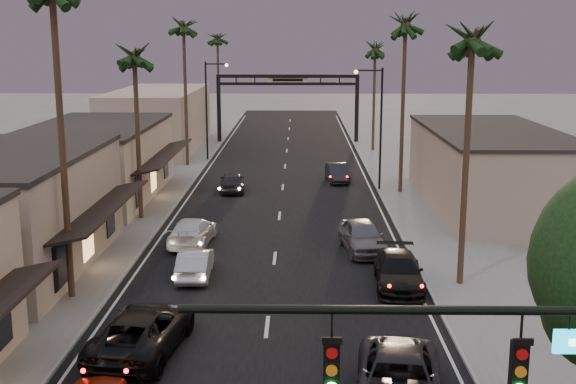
{
  "coord_description": "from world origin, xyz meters",
  "views": [
    {
      "loc": [
        1.23,
        -7.47,
        11.08
      ],
      "look_at": [
        0.61,
        32.61,
        2.5
      ],
      "focal_mm": 45.0,
      "sensor_mm": 36.0,
      "label": 1
    }
  ],
  "objects_px": {
    "palm_ld": "(183,22)",
    "palm_ra": "(473,29)",
    "palm_rb": "(406,18)",
    "curbside_black": "(398,271)",
    "streetlight_left": "(209,103)",
    "oncoming_pickup": "(143,331)",
    "palm_far": "(217,35)",
    "arch": "(288,91)",
    "oncoming_silver": "(195,263)",
    "palm_rc": "(375,44)",
    "streetlight_right": "(377,119)",
    "palm_lc": "(134,48)",
    "curbside_near": "(399,382)"
  },
  "relations": [
    {
      "from": "arch",
      "to": "streetlight_left",
      "type": "distance_m",
      "value": 13.85
    },
    {
      "from": "palm_rb",
      "to": "curbside_near",
      "type": "distance_m",
      "value": 33.49
    },
    {
      "from": "streetlight_right",
      "to": "oncoming_silver",
      "type": "xyz_separation_m",
      "value": [
        -10.58,
        -19.98,
        -4.64
      ]
    },
    {
      "from": "palm_rb",
      "to": "oncoming_silver",
      "type": "bearing_deg",
      "value": -122.87
    },
    {
      "from": "palm_ra",
      "to": "palm_rc",
      "type": "relative_size",
      "value": 1.08
    },
    {
      "from": "palm_ld",
      "to": "oncoming_silver",
      "type": "height_order",
      "value": "palm_ld"
    },
    {
      "from": "palm_ld",
      "to": "curbside_near",
      "type": "height_order",
      "value": "palm_ld"
    },
    {
      "from": "oncoming_silver",
      "to": "curbside_black",
      "type": "relative_size",
      "value": 0.81
    },
    {
      "from": "palm_lc",
      "to": "palm_rb",
      "type": "height_order",
      "value": "palm_rb"
    },
    {
      "from": "arch",
      "to": "oncoming_silver",
      "type": "height_order",
      "value": "arch"
    },
    {
      "from": "palm_rc",
      "to": "oncoming_pickup",
      "type": "height_order",
      "value": "palm_rc"
    },
    {
      "from": "palm_rb",
      "to": "curbside_black",
      "type": "bearing_deg",
      "value": -98.0
    },
    {
      "from": "curbside_near",
      "to": "palm_lc",
      "type": "bearing_deg",
      "value": 126.69
    },
    {
      "from": "palm_ld",
      "to": "curbside_black",
      "type": "height_order",
      "value": "palm_ld"
    },
    {
      "from": "streetlight_right",
      "to": "streetlight_left",
      "type": "bearing_deg",
      "value": 136.79
    },
    {
      "from": "palm_far",
      "to": "curbside_near",
      "type": "relative_size",
      "value": 2.3
    },
    {
      "from": "palm_ra",
      "to": "palm_rb",
      "type": "distance_m",
      "value": 20.02
    },
    {
      "from": "palm_rc",
      "to": "curbside_near",
      "type": "relative_size",
      "value": 2.12
    },
    {
      "from": "palm_rc",
      "to": "curbside_near",
      "type": "xyz_separation_m",
      "value": [
        -4.29,
        -51.12,
        -9.67
      ]
    },
    {
      "from": "curbside_black",
      "to": "arch",
      "type": "bearing_deg",
      "value": 100.16
    },
    {
      "from": "palm_lc",
      "to": "palm_ra",
      "type": "relative_size",
      "value": 0.92
    },
    {
      "from": "palm_ld",
      "to": "palm_ra",
      "type": "distance_m",
      "value": 35.47
    },
    {
      "from": "streetlight_right",
      "to": "palm_lc",
      "type": "distance_m",
      "value": 18.66
    },
    {
      "from": "palm_ld",
      "to": "palm_rb",
      "type": "xyz_separation_m",
      "value": [
        17.2,
        -11.0,
        0.0
      ]
    },
    {
      "from": "palm_rc",
      "to": "oncoming_silver",
      "type": "relative_size",
      "value": 2.93
    },
    {
      "from": "palm_ra",
      "to": "curbside_black",
      "type": "xyz_separation_m",
      "value": [
        -2.85,
        -0.29,
        -10.7
      ]
    },
    {
      "from": "palm_ld",
      "to": "palm_far",
      "type": "height_order",
      "value": "palm_ld"
    },
    {
      "from": "palm_ra",
      "to": "streetlight_left",
      "type": "bearing_deg",
      "value": 114.54
    },
    {
      "from": "oncoming_pickup",
      "to": "palm_far",
      "type": "bearing_deg",
      "value": -79.02
    },
    {
      "from": "palm_rb",
      "to": "curbside_near",
      "type": "bearing_deg",
      "value": -97.85
    },
    {
      "from": "arch",
      "to": "palm_ld",
      "type": "relative_size",
      "value": 1.07
    },
    {
      "from": "palm_far",
      "to": "curbside_black",
      "type": "xyz_separation_m",
      "value": [
        14.05,
        -54.29,
        -10.7
      ]
    },
    {
      "from": "palm_rc",
      "to": "palm_far",
      "type": "distance_m",
      "value": 21.97
    },
    {
      "from": "palm_far",
      "to": "curbside_black",
      "type": "distance_m",
      "value": 57.09
    },
    {
      "from": "arch",
      "to": "palm_lc",
      "type": "height_order",
      "value": "palm_lc"
    },
    {
      "from": "palm_ra",
      "to": "palm_rb",
      "type": "xyz_separation_m",
      "value": [
        0.0,
        20.0,
        0.97
      ]
    },
    {
      "from": "palm_rc",
      "to": "oncoming_pickup",
      "type": "bearing_deg",
      "value": -105.32
    },
    {
      "from": "streetlight_left",
      "to": "palm_rb",
      "type": "xyz_separation_m",
      "value": [
        15.52,
        -14.0,
        7.09
      ]
    },
    {
      "from": "oncoming_pickup",
      "to": "oncoming_silver",
      "type": "height_order",
      "value": "oncoming_pickup"
    },
    {
      "from": "palm_far",
      "to": "streetlight_left",
      "type": "bearing_deg",
      "value": -86.05
    },
    {
      "from": "oncoming_silver",
      "to": "streetlight_right",
      "type": "bearing_deg",
      "value": -119.8
    },
    {
      "from": "palm_ld",
      "to": "curbside_near",
      "type": "xyz_separation_m",
      "value": [
        12.91,
        -42.12,
        -11.62
      ]
    },
    {
      "from": "oncoming_silver",
      "to": "palm_lc",
      "type": "bearing_deg",
      "value": -67.66
    },
    {
      "from": "arch",
      "to": "curbside_near",
      "type": "bearing_deg",
      "value": -85.69
    },
    {
      "from": "palm_rb",
      "to": "curbside_black",
      "type": "relative_size",
      "value": 2.75
    },
    {
      "from": "palm_rb",
      "to": "palm_far",
      "type": "relative_size",
      "value": 1.08
    },
    {
      "from": "streetlight_right",
      "to": "palm_ld",
      "type": "distance_m",
      "value": 19.78
    },
    {
      "from": "streetlight_left",
      "to": "curbside_black",
      "type": "xyz_separation_m",
      "value": [
        12.67,
        -34.29,
        -4.58
      ]
    },
    {
      "from": "palm_rc",
      "to": "oncoming_pickup",
      "type": "distance_m",
      "value": 50.01
    },
    {
      "from": "streetlight_right",
      "to": "palm_lc",
      "type": "height_order",
      "value": "palm_lc"
    }
  ]
}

